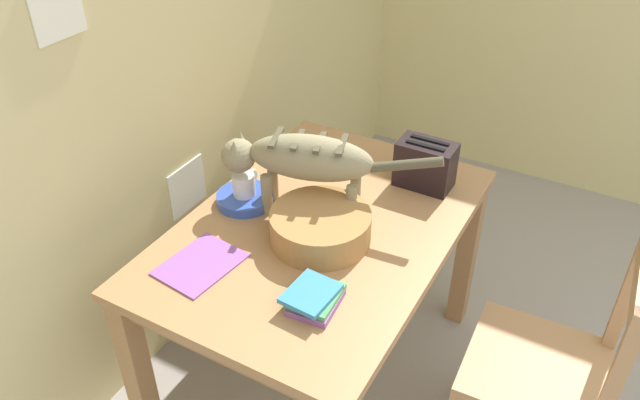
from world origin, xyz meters
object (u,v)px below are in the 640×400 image
magazine (200,264)px  wooden_chair_near (551,368)px  cat (302,160)px  dining_table (320,247)px  saucer_bowl (245,198)px  wicker_basket (320,226)px  coffee_mug (244,184)px  book_stack (314,298)px  toaster (425,164)px

magazine → wooden_chair_near: (0.39, -1.02, -0.28)m
cat → magazine: cat is taller
dining_table → wooden_chair_near: 0.82m
cat → saucer_bowl: 0.27m
wicker_basket → wooden_chair_near: size_ratio=0.35×
cat → coffee_mug: cat is taller
cat → wooden_chair_near: (-0.01, -0.89, -0.48)m
dining_table → saucer_bowl: size_ratio=6.18×
dining_table → magazine: 0.43m
coffee_mug → wooden_chair_near: size_ratio=0.13×
coffee_mug → wooden_chair_near: 1.14m
wicker_basket → dining_table: bearing=30.2°
cat → coffee_mug: size_ratio=5.98×
saucer_bowl → wicker_basket: 0.33m
saucer_bowl → cat: bearing=-72.4°
cat → wicker_basket: 0.23m
cat → coffee_mug: (-0.06, 0.19, -0.12)m
book_stack → cat: bearing=34.7°
wicker_basket → wooden_chair_near: (0.10, -0.76, -0.33)m
dining_table → wicker_basket: size_ratio=3.78×
magazine → wicker_basket: 0.39m
saucer_bowl → wooden_chair_near: size_ratio=0.21×
cat → saucer_bowl: cat is taller
dining_table → cat: size_ratio=1.73×
book_stack → saucer_bowl: bearing=55.4°
dining_table → wooden_chair_near: wooden_chair_near is taller
saucer_bowl → book_stack: 0.55m
saucer_bowl → toaster: 0.65m
magazine → wooden_chair_near: 1.12m
cat → toaster: 0.47m
magazine → wicker_basket: size_ratio=0.76×
coffee_mug → book_stack: 0.56m
saucer_bowl → wooden_chair_near: 1.13m
saucer_bowl → wooden_chair_near: wooden_chair_near is taller
dining_table → wicker_basket: bearing=-149.8°
cat → magazine: bearing=146.0°
saucer_bowl → magazine: 0.35m
coffee_mug → magazine: coffee_mug is taller
saucer_bowl → book_stack: size_ratio=1.14×
coffee_mug → toaster: bearing=-50.9°
magazine → wooden_chair_near: bearing=-62.7°
coffee_mug → wicker_basket: coffee_mug is taller
magazine → book_stack: size_ratio=1.43×
cat → coffee_mug: 0.24m
dining_table → toaster: 0.48m
toaster → book_stack: bearing=176.8°
saucer_bowl → coffee_mug: coffee_mug is taller
cat → wooden_chair_near: cat is taller
coffee_mug → wicker_basket: 0.33m
cat → wicker_basket: cat is taller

